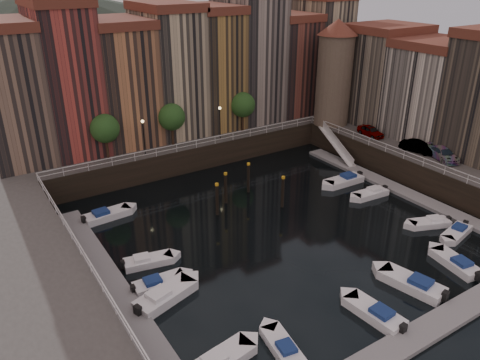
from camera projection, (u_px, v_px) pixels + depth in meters
ground at (276, 227)px, 44.82m from camera, size 200.00×200.00×0.00m
quay_far at (163, 137)px, 64.12m from camera, size 80.00×20.00×3.00m
quay_right at (472, 160)px, 56.40m from camera, size 20.00×36.00×3.00m
dock_left at (115, 287)px, 36.03m from camera, size 2.00×28.00×0.35m
dock_right at (398, 189)px, 51.93m from camera, size 2.00×28.00×0.35m
dock_near at (425, 331)px, 31.72m from camera, size 30.00×2.00×0.35m
mountains at (39, 27)px, 126.67m from camera, size 145.00×100.00×18.00m
far_terrace at (190, 68)px, 59.91m from camera, size 48.70×10.30×17.50m
right_terrace at (435, 86)px, 56.76m from camera, size 9.30×24.30×14.00m
corner_tower at (334, 71)px, 61.51m from camera, size 5.20×5.20×13.80m
promenade_trees at (177, 116)px, 55.38m from camera, size 21.20×3.20×5.20m
street_lamps at (183, 123)px, 55.06m from camera, size 10.36×0.36×4.18m
railings at (248, 173)px, 46.99m from camera, size 36.08×34.04×0.52m
gangway at (337, 144)px, 60.08m from camera, size 2.78×8.32×3.73m
mooring_pilings at (244, 190)px, 48.48m from camera, size 6.86×5.20×3.78m
boat_left_0 at (221, 360)px, 29.10m from camera, size 4.83×2.39×1.08m
boat_left_1 at (164, 296)px, 34.72m from camera, size 5.38×3.27×1.21m
boat_left_2 at (158, 283)px, 36.26m from camera, size 4.36×1.80×0.99m
boat_left_3 at (147, 261)px, 39.00m from camera, size 4.38×2.29×0.98m
boat_left_4 at (106, 215)px, 46.16m from camera, size 4.89×2.10×1.11m
boat_right_0 at (457, 232)px, 43.24m from camera, size 4.20×2.27×0.94m
boat_right_1 at (430, 223)px, 44.86m from camera, size 4.21×2.81×0.95m
boat_right_2 at (371, 193)px, 50.63m from camera, size 4.40×1.88×1.00m
boat_right_3 at (345, 180)px, 53.62m from camera, size 5.03×1.94×1.15m
boat_near_0 at (283, 347)px, 30.16m from camera, size 2.08×4.20×0.94m
boat_near_1 at (375, 313)px, 33.05m from camera, size 2.13×4.87×1.10m
boat_near_2 at (413, 284)px, 36.07m from camera, size 2.91×5.41×1.21m
boat_near_3 at (456, 263)px, 38.66m from camera, size 2.39×4.76×1.07m
car_a at (371, 132)px, 59.25m from camera, size 1.99×4.06×1.33m
car_b at (418, 147)px, 54.08m from camera, size 2.45×4.31×1.34m
car_c at (443, 155)px, 52.06m from camera, size 3.20×4.89×1.32m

